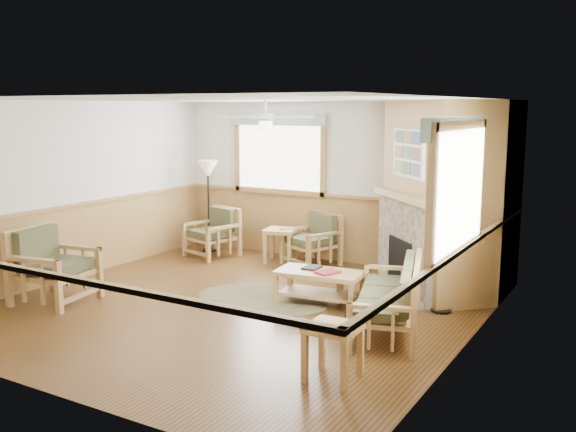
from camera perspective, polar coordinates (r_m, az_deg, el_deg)
The scene contains 24 objects.
floor at distance 8.58m, azimuth -4.72°, elevation -8.08°, with size 6.00×6.00×0.01m, color #4C3015.
ceiling at distance 8.18m, azimuth -4.98°, elevation 10.29°, with size 6.00×6.00×0.01m, color white.
wall_back at distance 10.84m, azimuth 4.33°, elevation 2.99°, with size 6.00×0.02×2.70m, color silver.
wall_front at distance 6.11m, azimuth -21.26°, elevation -2.86°, with size 6.00×0.02×2.70m, color silver.
wall_left at distance 10.28m, azimuth -18.66°, elevation 2.14°, with size 0.02×6.00×2.70m, color silver.
wall_right at distance 7.01m, azimuth 15.65°, elevation -1.02°, with size 0.02×6.00×2.70m, color silver.
wainscot at distance 8.43m, azimuth -4.77°, elevation -4.48°, with size 6.00×6.00×1.10m, color #9E7740, non-canonical shape.
fireplace at distance 9.21m, azimuth 13.22°, elevation 1.57°, with size 2.20×2.20×2.70m, color #9E7740, non-canonical shape.
window_back at distance 11.26m, azimuth -0.79°, elevation 9.28°, with size 1.90×0.16×1.50m, color white, non-canonical shape.
window_right at distance 6.71m, azimuth 15.33°, elevation 8.68°, with size 0.16×1.90×1.50m, color white, non-canonical shape.
ceiling_fan at distance 8.26m, azimuth -2.03°, elevation 10.03°, with size 1.24×1.24×0.36m, color white, non-canonical shape.
sofa at distance 7.67m, azimuth 8.82°, elevation -7.11°, with size 0.73×1.77×0.82m, color tan, non-canonical shape.
armchair_back_left at distance 11.36m, azimuth -6.79°, elevation -1.48°, with size 0.76×0.76×0.85m, color tan, non-canonical shape.
armchair_back_right at distance 10.70m, azimuth 2.09°, elevation -2.11°, with size 0.75×0.75×0.85m, color tan, non-canonical shape.
armchair_left at distance 9.19m, azimuth -20.05°, elevation -4.16°, with size 0.90×0.90×1.01m, color tan, non-canonical shape.
coffee_table at distance 8.62m, azimuth 2.80°, elevation -6.37°, with size 1.14×0.57×0.45m, color tan, non-canonical shape.
end_table_chairs at distance 10.90m, azimuth -0.65°, elevation -2.63°, with size 0.51×0.49×0.57m, color tan, non-canonical shape.
end_table_sofa at distance 6.33m, azimuth 4.01°, elevation -11.98°, with size 0.49×0.47×0.55m, color tan, non-canonical shape.
footstool at distance 8.83m, azimuth 5.75°, elevation -6.36°, with size 0.41×0.41×0.35m, color tan, non-canonical shape.
braided_rug at distance 8.86m, azimuth -2.36°, elevation -7.42°, with size 1.92×1.92×0.01m, color brown.
floor_lamp_left at distance 11.71m, azimuth -7.07°, elevation 0.90°, with size 0.38×0.38×1.67m, color black, non-canonical shape.
floor_lamp_right at distance 8.38m, azimuth 13.68°, elevation -2.69°, with size 0.39×0.39×1.71m, color black, non-canonical shape.
book_red at distance 8.44m, azimuth 3.56°, elevation -4.91°, with size 0.22×0.30×0.03m, color maroon.
book_dark at distance 8.68m, azimuth 2.15°, elevation -4.52°, with size 0.20×0.27×0.03m, color black.
Camera 1 is at (4.72, -6.68, 2.61)m, focal length 40.00 mm.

